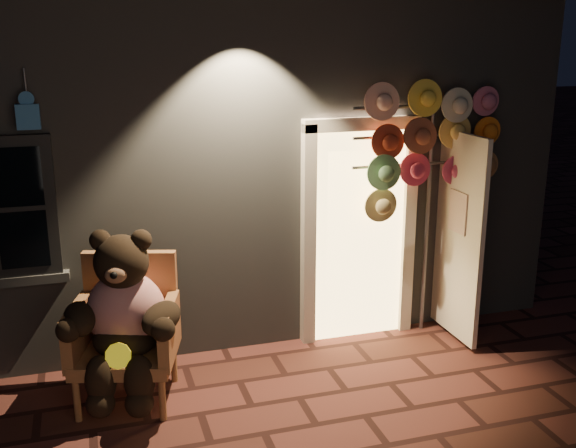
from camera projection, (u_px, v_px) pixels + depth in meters
name	position (u px, v px, depth m)	size (l,w,h in m)	color
ground	(264.00, 433.00, 5.12)	(60.00, 60.00, 0.00)	#5C2A23
shop_building	(180.00, 135.00, 8.33)	(7.30, 5.95, 3.51)	slate
wicker_armchair	(127.00, 329.00, 5.53)	(0.97, 0.92, 1.19)	olive
teddy_bear	(124.00, 317.00, 5.34)	(0.98, 0.88, 1.39)	#AC1412
hat_rack	(432.00, 144.00, 6.34)	(1.52, 0.22, 2.49)	#59595E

